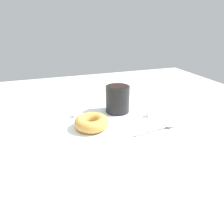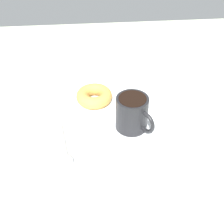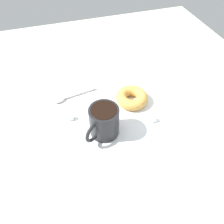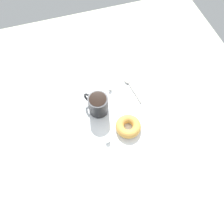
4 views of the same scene
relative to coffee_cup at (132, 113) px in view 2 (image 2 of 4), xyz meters
The scene contains 7 objects.
ground_plane 9.30cm from the coffee_cup, 78.55° to the left, with size 120.00×120.00×2.00cm, color beige.
napkin 7.45cm from the coffee_cup, 51.29° to the left, with size 35.32×35.32×0.30cm, color white.
coffee_cup is the anchor object (origin of this frame).
donut 14.41cm from the coffee_cup, 37.94° to the left, with size 9.66×9.66×3.27cm, color gold.
spoon 18.07cm from the coffee_cup, 116.41° to the left, with size 14.07×3.65×0.90cm.
sugar_cube 11.27cm from the coffee_cup, 136.45° to the left, with size 1.41×1.41×1.41cm, color white.
sugar_cube_extra 14.44cm from the coffee_cup, ahead, with size 1.57×1.57×1.57cm, color white.
Camera 2 is at (-57.24, 2.64, 52.40)cm, focal length 50.00 mm.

